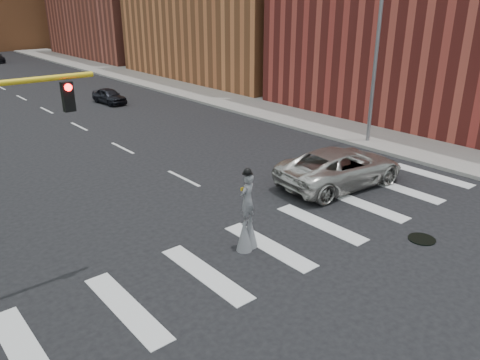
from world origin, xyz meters
The scene contains 7 objects.
ground_plane centered at (0.00, 0.00, 0.00)m, with size 160.00×160.00×0.00m, color black.
sidewalk_right centered at (12.50, 25.00, 0.09)m, with size 5.00×90.00×0.18m, color gray.
manhole centered at (3.00, -2.00, 0.02)m, with size 0.90×0.90×0.04m, color black.
streetlight centered at (10.90, 6.00, 4.90)m, with size 2.05×0.20×9.00m.
stilt_performer centered at (-1.91, 1.37, 1.07)m, with size 0.83×0.61×2.78m.
suv_crossing centered at (4.82, 3.00, 0.82)m, with size 2.73×5.92×1.64m, color #B8B5AE.
car_near centered at (4.60, 25.27, 0.58)m, with size 1.38×3.43×1.17m, color black.
Camera 1 is at (-10.70, -8.80, 7.61)m, focal length 35.00 mm.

